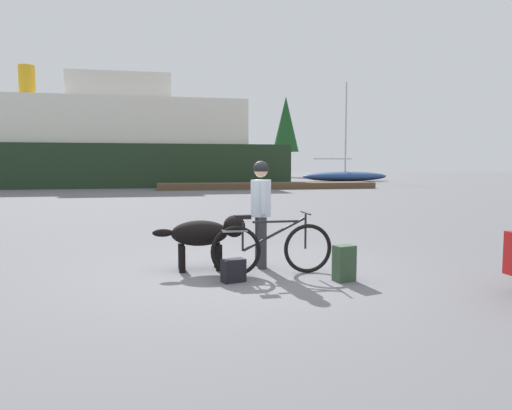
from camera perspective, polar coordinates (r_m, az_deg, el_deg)
The scene contains 13 objects.
ground_plane at distance 7.09m, azimuth -0.60°, elevation -8.39°, with size 160.00×160.00×0.00m, color slate.
bicycle at distance 7.00m, azimuth 1.89°, elevation -5.22°, with size 1.84×0.44×0.93m.
person_cyclist at distance 7.43m, azimuth 0.59°, elevation 0.15°, with size 0.32×0.53×1.69m.
dog at distance 7.34m, azimuth -6.11°, elevation -3.45°, with size 1.43×0.46×0.84m.
backpack at distance 6.77m, azimuth 10.61°, elevation -6.93°, with size 0.28×0.20×0.51m, color #334C33.
handbag_pannier at distance 6.63m, azimuth -2.75°, elevation -7.91°, with size 0.32×0.18×0.32m, color black.
dock_pier at distance 31.02m, azimuth 1.39°, elevation 2.35°, with size 14.26×2.24×0.40m, color brown.
ferry_boat at distance 37.13m, azimuth -20.15°, elevation 6.82°, with size 29.49×8.74×8.59m.
sailboat_moored at distance 44.92m, azimuth 10.72°, elevation 3.47°, with size 8.29×2.32×9.13m.
pine_tree_far_left at distance 57.66m, azimuth -20.02°, elevation 10.63°, with size 3.00×3.00×12.17m.
pine_tree_center at distance 57.51m, azimuth -14.86°, elevation 8.77°, with size 3.65×3.65×9.07m.
pine_tree_far_right at distance 59.17m, azimuth 3.62°, elevation 9.72°, with size 3.24×3.24×9.90m.
pine_tree_mid_back at distance 60.63m, azimuth -12.33°, elevation 9.44°, with size 4.22×4.22×10.35m.
Camera 1 is at (-1.33, -6.77, 1.64)m, focal length 33.09 mm.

